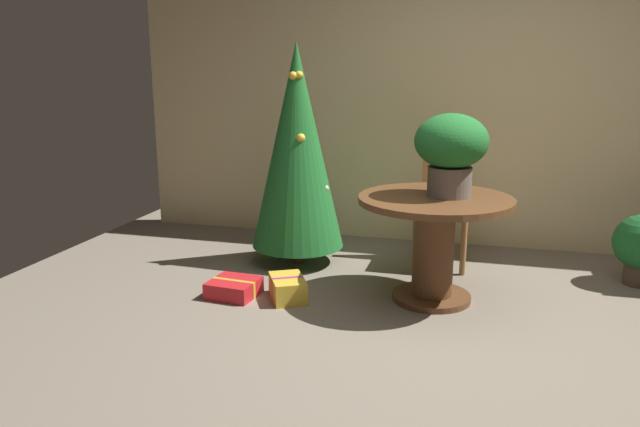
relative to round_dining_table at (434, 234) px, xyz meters
The scene contains 8 objects.
ground_plane 0.91m from the round_dining_table, 74.56° to the right, with size 6.60×6.60×0.00m, color #756B5B.
back_wall_panel 1.68m from the round_dining_table, 81.76° to the left, with size 6.00×0.10×2.60m, color beige.
round_dining_table is the anchor object (origin of this frame).
flower_vase 0.57m from the round_dining_table, 31.00° to the left, with size 0.47×0.47×0.53m.
wooden_chair_far 0.85m from the round_dining_table, 90.00° to the left, with size 0.40×0.44×1.01m.
holiday_tree 1.31m from the round_dining_table, 153.86° to the left, with size 0.71×0.71×1.70m.
gift_box_gold 1.03m from the round_dining_table, 165.47° to the right, with size 0.34×0.38×0.15m.
gift_box_red 1.39m from the round_dining_table, 167.81° to the right, with size 0.33×0.32×0.11m.
Camera 1 is at (0.07, -3.12, 1.52)m, focal length 34.21 mm.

